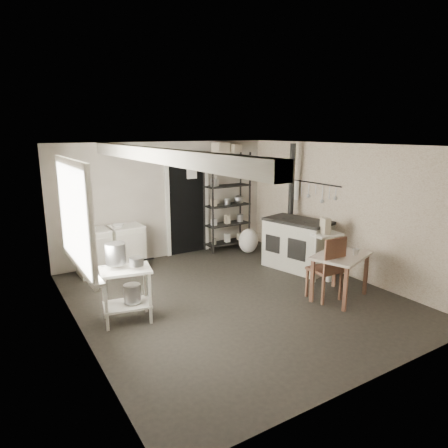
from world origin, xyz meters
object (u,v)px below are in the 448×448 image
base_cabinets (111,247)px  flour_sack (248,242)px  stockpot (115,254)px  stove (297,245)px  prep_table (127,293)px  work_table (340,274)px  chair (325,268)px  shelf_rack (227,205)px

base_cabinets → flour_sack: bearing=-9.7°
stockpot → stove: 3.51m
stove → flour_sack: 1.30m
prep_table → work_table: (3.00, -0.95, -0.02)m
stockpot → stove: size_ratio=0.24×
prep_table → flour_sack: prep_table is taller
stove → chair: (-0.58, -1.26, 0.04)m
shelf_rack → work_table: bearing=-91.5°
shelf_rack → chair: (-0.17, -3.05, -0.46)m
base_cabinets → chair: chair is taller
base_cabinets → prep_table: bearing=-102.5°
shelf_rack → work_table: shelf_rack is taller
work_table → flour_sack: work_table is taller
shelf_rack → stove: size_ratio=1.76×
stove → work_table: 1.43m
base_cabinets → flour_sack: 2.81m
stockpot → work_table: bearing=-18.4°
stockpot → work_table: (3.09, -1.03, -0.56)m
prep_table → flour_sack: (3.17, 1.70, -0.16)m
stockpot → work_table: 3.31m
chair → shelf_rack: bearing=88.4°
flour_sack → chair: bearing=-98.6°
flour_sack → prep_table: bearing=-151.8°
prep_table → shelf_rack: (2.96, 2.21, 0.55)m
prep_table → base_cabinets: bearing=79.3°
stove → flour_sack: stove is taller
base_cabinets → work_table: bearing=-51.2°
shelf_rack → flour_sack: shelf_rack is taller
work_table → flour_sack: bearing=86.3°
chair → work_table: bearing=-26.2°
stove → work_table: size_ratio=1.29×
work_table → stockpot: bearing=161.6°
flour_sack → base_cabinets: bearing=172.1°
stove → flour_sack: size_ratio=2.30×
stove → shelf_rack: bearing=88.9°
shelf_rack → chair: bearing=-95.5°
stockpot → base_cabinets: (0.49, 2.00, -0.48)m
stockpot → flour_sack: stockpot is taller
prep_table → work_table: 3.15m
stockpot → chair: 3.05m
stockpot → stove: bearing=5.7°
shelf_rack → stove: 1.90m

